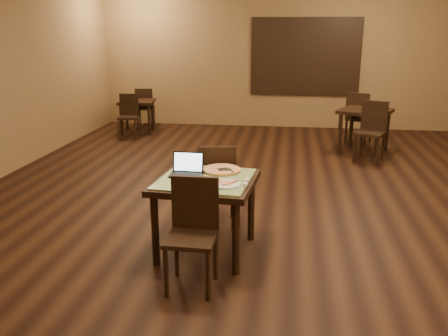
# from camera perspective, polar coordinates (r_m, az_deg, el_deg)

# --- Properties ---
(ground) EXTENTS (10.00, 10.00, 0.00)m
(ground) POSITION_cam_1_polar(r_m,az_deg,el_deg) (6.03, 5.40, -4.33)
(ground) COLOR black
(ground) RESTS_ON ground
(wall_back) EXTENTS (8.00, 0.02, 3.00)m
(wall_back) POSITION_cam_1_polar(r_m,az_deg,el_deg) (10.66, 6.99, 12.91)
(wall_back) COLOR olive
(wall_back) RESTS_ON ground
(mural) EXTENTS (2.34, 0.05, 1.64)m
(mural) POSITION_cam_1_polar(r_m,az_deg,el_deg) (10.62, 9.77, 13.05)
(mural) COLOR navy
(mural) RESTS_ON wall_back
(tiled_table) EXTENTS (1.00, 1.00, 0.76)m
(tiled_table) POSITION_cam_1_polar(r_m,az_deg,el_deg) (4.54, -2.22, -2.47)
(tiled_table) COLOR black
(tiled_table) RESTS_ON ground
(chair_main_near) EXTENTS (0.41, 0.41, 0.94)m
(chair_main_near) POSITION_cam_1_polar(r_m,az_deg,el_deg) (4.02, -3.75, -7.04)
(chair_main_near) COLOR black
(chair_main_near) RESTS_ON ground
(chair_main_far) EXTENTS (0.47, 0.47, 0.95)m
(chair_main_far) POSITION_cam_1_polar(r_m,az_deg,el_deg) (5.16, -0.86, -1.60)
(chair_main_far) COLOR black
(chair_main_far) RESTS_ON ground
(laptop) EXTENTS (0.31, 0.24, 0.21)m
(laptop) POSITION_cam_1_polar(r_m,az_deg,el_deg) (4.63, -4.47, -0.11)
(laptop) COLOR black
(laptop) RESTS_ON tiled_table
(plate) EXTENTS (0.27, 0.27, 0.01)m
(plate) POSITION_cam_1_polar(r_m,az_deg,el_deg) (4.31, 0.22, -1.97)
(plate) COLOR white
(plate) RESTS_ON tiled_table
(pizza_slice) EXTENTS (0.26, 0.26, 0.02)m
(pizza_slice) POSITION_cam_1_polar(r_m,az_deg,el_deg) (4.30, 0.22, -1.79)
(pizza_slice) COLOR beige
(pizza_slice) RESTS_ON plate
(pizza_pan) EXTENTS (0.37, 0.37, 0.01)m
(pizza_pan) POSITION_cam_1_polar(r_m,az_deg,el_deg) (4.72, -0.29, -0.37)
(pizza_pan) COLOR silver
(pizza_pan) RESTS_ON tiled_table
(pizza_whole) EXTENTS (0.38, 0.38, 0.03)m
(pizza_whole) POSITION_cam_1_polar(r_m,az_deg,el_deg) (4.71, -0.29, -0.19)
(pizza_whole) COLOR beige
(pizza_whole) RESTS_ON pizza_pan
(spatula) EXTENTS (0.20, 0.27, 0.01)m
(spatula) POSITION_cam_1_polar(r_m,az_deg,el_deg) (4.69, -0.08, -0.19)
(spatula) COLOR silver
(spatula) RESTS_ON pizza_whole
(napkin_roll) EXTENTS (0.04, 0.18, 0.04)m
(napkin_roll) POSITION_cam_1_polar(r_m,az_deg,el_deg) (4.32, 2.66, -1.76)
(napkin_roll) COLOR white
(napkin_roll) RESTS_ON tiled_table
(other_table_a) EXTENTS (1.08, 1.08, 0.77)m
(other_table_a) POSITION_cam_1_polar(r_m,az_deg,el_deg) (8.78, 16.60, 5.93)
(other_table_a) COLOR black
(other_table_a) RESTS_ON ground
(other_table_a_chair_near) EXTENTS (0.57, 0.57, 0.99)m
(other_table_a_chair_near) POSITION_cam_1_polar(r_m,az_deg,el_deg) (8.23, 17.36, 4.66)
(other_table_a_chair_near) COLOR black
(other_table_a_chair_near) RESTS_ON ground
(other_table_a_chair_far) EXTENTS (0.57, 0.57, 0.99)m
(other_table_a_chair_far) POSITION_cam_1_polar(r_m,az_deg,el_deg) (9.35, 15.85, 6.12)
(other_table_a_chair_far) COLOR black
(other_table_a_chair_far) RESTS_ON ground
(other_table_b) EXTENTS (0.82, 0.82, 0.68)m
(other_table_b) POSITION_cam_1_polar(r_m,az_deg,el_deg) (10.29, -10.42, 7.37)
(other_table_b) COLOR black
(other_table_b) RESTS_ON ground
(other_table_b_chair_near) EXTENTS (0.43, 0.43, 0.87)m
(other_table_b_chair_near) POSITION_cam_1_polar(r_m,az_deg,el_deg) (9.83, -11.39, 6.50)
(other_table_b_chair_near) COLOR black
(other_table_b_chair_near) RESTS_ON ground
(other_table_b_chair_far) EXTENTS (0.43, 0.43, 0.87)m
(other_table_b_chair_far) POSITION_cam_1_polar(r_m,az_deg,el_deg) (10.77, -9.50, 7.45)
(other_table_b_chair_far) COLOR black
(other_table_b_chair_far) RESTS_ON ground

